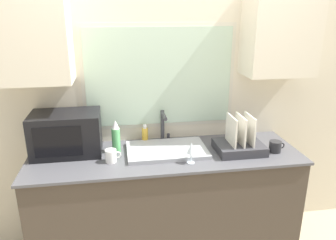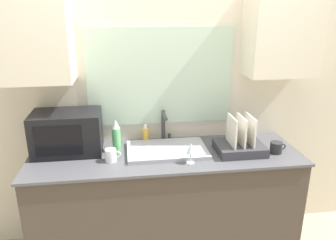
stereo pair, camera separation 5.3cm
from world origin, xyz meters
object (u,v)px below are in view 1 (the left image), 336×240
Objects in this scene: microwave at (66,133)px; mug_near_sink at (111,156)px; faucet at (163,124)px; dish_rack at (239,144)px; wine_glass at (191,149)px; soap_bottle at (145,135)px; spray_bottle at (116,137)px.

mug_near_sink is at bearing -32.43° from microwave.
faucet reaches higher than mug_near_sink.
dish_rack is 0.44m from wine_glass.
microwave reaches higher than soap_bottle.
dish_rack is 3.14× the size of mug_near_sink.
spray_bottle is 1.64× the size of wine_glass.
spray_bottle reaches higher than soap_bottle.
spray_bottle is 0.60m from wine_glass.
mug_near_sink is at bearing -130.86° from soap_bottle.
mug_near_sink is 0.74× the size of wine_glass.
soap_bottle is 0.52m from wine_glass.
dish_rack is at bearing 18.05° from wine_glass.
faucet is 0.41m from spray_bottle.
spray_bottle is at bearing 77.26° from mug_near_sink.
soap_bottle and wine_glass have the same top height.
soap_bottle is 1.00× the size of wine_glass.
faucet is 1.69× the size of soap_bottle.
soap_bottle is (0.60, 0.11, -0.09)m from microwave.
dish_rack is 0.95m from spray_bottle.
microwave is at bearing -172.33° from faucet.
microwave reaches higher than wine_glass.
dish_rack is 0.76m from soap_bottle.
mug_near_sink is at bearing -178.54° from dish_rack.
soap_bottle is (-0.70, 0.29, 0.01)m from dish_rack.
wine_glass is (0.14, -0.42, -0.05)m from faucet.
wine_glass is (0.52, -0.29, -0.01)m from spray_bottle.
spray_bottle is 2.23× the size of mug_near_sink.
faucet reaches higher than spray_bottle.
faucet is at bearing -2.96° from soap_bottle.
faucet is at bearing 18.94° from spray_bottle.
faucet reaches higher than wine_glass.
dish_rack reaches higher than wine_glass.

